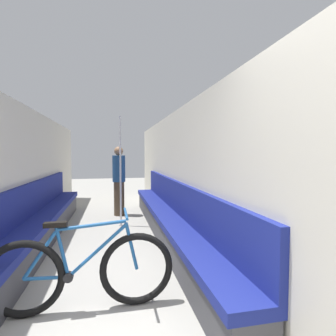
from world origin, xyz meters
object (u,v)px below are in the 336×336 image
at_px(passenger_standing, 119,180).
at_px(bench_seat_row_left, 37,227).
at_px(bench_seat_row_right, 169,220).
at_px(bicycle, 82,272).
at_px(grab_pole_near, 121,173).

bearing_deg(passenger_standing, bench_seat_row_left, 90.21).
relative_size(bench_seat_row_right, passenger_standing, 3.50).
bearing_deg(bicycle, bench_seat_row_right, 52.26).
bearing_deg(grab_pole_near, bench_seat_row_right, -52.83).
bearing_deg(bench_seat_row_left, grab_pole_near, 37.82).
distance_m(bench_seat_row_left, bicycle, 2.05).
bearing_deg(bench_seat_row_left, bench_seat_row_right, 0.00).
distance_m(bench_seat_row_right, bicycle, 2.22).
bearing_deg(bicycle, bench_seat_row_left, 110.92).
distance_m(bicycle, passenger_standing, 3.88).
xyz_separation_m(bench_seat_row_right, bicycle, (-1.22, -1.85, 0.04)).
xyz_separation_m(bicycle, grab_pole_near, (0.45, 2.87, 0.71)).
distance_m(bench_seat_row_right, grab_pole_near, 1.49).
distance_m(grab_pole_near, passenger_standing, 0.98).
xyz_separation_m(bench_seat_row_right, grab_pole_near, (-0.78, 1.02, 0.76)).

